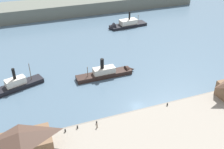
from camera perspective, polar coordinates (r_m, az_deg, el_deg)
The scene contains 13 objects.
ground_plane at distance 92.41m, azimuth 5.33°, elevation -6.67°, with size 320.00×320.00×0.00m, color slate.
quay_promenade at distance 78.00m, azimuth 12.51°, elevation -15.43°, with size 110.00×36.00×1.20m, color gray.
seawall_edge at distance 89.59m, azimuth 6.33°, elevation -7.72°, with size 110.00×0.80×1.00m, color slate.
ferry_shed_central_terminal at distance 76.43m, azimuth -19.05°, elevation -13.59°, with size 16.40×8.81×6.76m.
pedestrian_standing_center at distance 81.36m, azimuth -3.24°, elevation -10.95°, with size 0.38×0.38×1.55m.
mooring_post_east at distance 82.88m, azimuth -3.33°, elevation -10.26°, with size 0.44×0.44×0.90m, color black.
mooring_post_west at distance 91.81m, azimuth 11.81°, elevation -6.28°, with size 0.44×0.44×0.90m, color black.
mooring_post_center_west at distance 81.89m, azimuth -7.45°, elevation -11.12°, with size 0.44×0.44×0.90m, color black.
mooring_post_center_east at distance 81.29m, azimuth -10.03°, elevation -11.77°, with size 0.44×0.44×0.90m, color black.
ferry_approaching_west at distance 158.17m, azimuth 2.52°, elevation 10.58°, with size 24.60×8.44×11.01m.
ferry_moored_east at distance 107.96m, azimuth -0.52°, elevation 0.46°, with size 24.95×4.63×9.42m.
ferry_departing_north at distance 105.71m, azimuth -21.05°, elevation -2.61°, with size 22.57×11.11×9.98m.
far_headland at distance 185.93m, azimuth -9.68°, elevation 14.14°, with size 180.00×24.00×8.00m, color #60665B.
Camera 1 is at (-33.75, -65.28, 56.03)m, focal length 42.53 mm.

